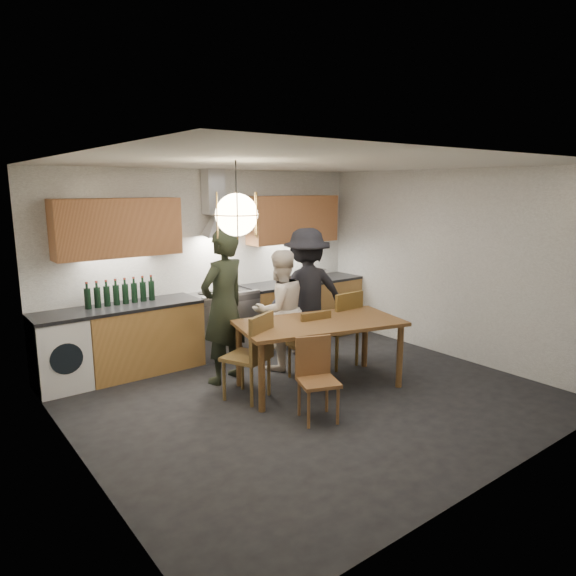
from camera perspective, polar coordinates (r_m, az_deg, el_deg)
ground at (r=6.03m, az=2.43°, el=-11.85°), size 5.00×5.00×0.00m
room_shell at (r=5.59m, az=2.58°, el=4.48°), size 5.02×4.52×2.61m
counter_run at (r=7.41m, az=-7.11°, el=-3.81°), size 5.00×0.62×0.90m
range_stove at (r=7.40m, az=-7.24°, el=-3.90°), size 0.90×0.60×0.92m
wall_fixtures at (r=7.27m, az=-8.00°, el=7.26°), size 4.30×0.54×1.10m
pendant_lamp at (r=4.89m, az=-5.73°, el=8.10°), size 0.43×0.43×0.70m
dining_table at (r=6.07m, az=3.52°, el=-4.56°), size 2.09×1.40×0.81m
chair_back_left at (r=5.74m, az=-3.88°, el=-6.98°), size 0.59×0.59×1.00m
chair_back_mid at (r=6.27m, az=2.62°, el=-5.91°), size 0.46×0.46×0.90m
chair_back_right at (r=6.78m, az=6.07°, el=-4.00°), size 0.47×0.47×1.03m
chair_front at (r=5.35m, az=3.11°, el=-9.35°), size 0.49×0.49×0.85m
person_left at (r=6.24m, az=-7.18°, el=-2.03°), size 0.78×0.62×1.88m
person_mid at (r=6.67m, az=-0.92°, el=-2.46°), size 0.80×0.64×1.57m
person_right at (r=7.15m, az=2.09°, el=-0.56°), size 1.32×1.00×1.80m
mixing_bowl at (r=7.96m, az=0.72°, el=0.93°), size 0.42×0.42×0.08m
stock_pot at (r=8.36m, az=3.59°, el=1.59°), size 0.21×0.21×0.13m
wine_bottles at (r=6.78m, az=-18.10°, el=-0.37°), size 0.89×0.08×0.33m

